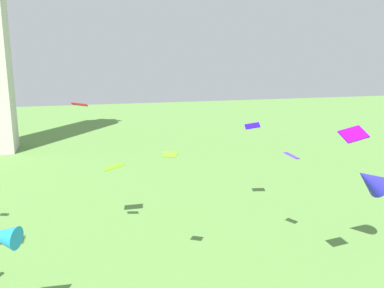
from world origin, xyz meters
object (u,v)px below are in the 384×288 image
Objects in this scene: kite_flying_1 at (1,236)px; kite_flying_2 at (370,180)px; kite_flying_3 at (170,155)px; kite_flying_5 at (114,167)px; kite_flying_9 at (252,126)px; kite_flying_6 at (80,104)px; kite_flying_0 at (292,156)px; kite_flying_4 at (354,134)px.

kite_flying_2 is (22.67, 1.55, 0.25)m from kite_flying_1.
kite_flying_1 is 9.61m from kite_flying_3.
kite_flying_9 is (11.88, -0.60, 2.88)m from kite_flying_5.
kite_flying_6 is at bearing 175.94° from kite_flying_1.
kite_flying_5 is at bearing 72.19° from kite_flying_6.
kite_flying_9 reaches higher than kite_flying_0.
kite_flying_3 reaches higher than kite_flying_0.
kite_flying_0 is at bearing 89.88° from kite_flying_4.
kite_flying_9 is (14.41, 3.96, -2.71)m from kite_flying_6.
kite_flying_4 reaches higher than kite_flying_2.
kite_flying_6 reaches higher than kite_flying_0.
kite_flying_6 is at bearing 34.67° from kite_flying_9.
kite_flying_0 is 0.59× the size of kite_flying_1.
kite_flying_5 is (-2.25, 9.63, -3.04)m from kite_flying_3.
kite_flying_0 is 0.83× the size of kite_flying_9.
kite_flying_2 reaches higher than kite_flying_5.
kite_flying_4 reaches higher than kite_flying_1.
kite_flying_3 is at bearing 113.83° from kite_flying_5.
kite_flying_4 reaches higher than kite_flying_3.
kite_flying_5 is 12.24m from kite_flying_9.
kite_flying_3 reaches higher than kite_flying_1.
kite_flying_9 is at bearing -157.30° from kite_flying_2.
kite_flying_0 is at bearing -113.33° from kite_flying_2.
kite_flying_2 is 1.56× the size of kite_flying_5.
kite_flying_3 is (-13.78, 0.69, 2.60)m from kite_flying_2.
kite_flying_0 is 0.69× the size of kite_flying_5.
kite_flying_4 is at bearing -52.27° from kite_flying_2.
kite_flying_4 reaches higher than kite_flying_5.
kite_flying_9 reaches higher than kite_flying_5.
kite_flying_2 is at bearing 119.22° from kite_flying_1.
kite_flying_4 is at bearing 106.52° from kite_flying_9.
kite_flying_6 reaches higher than kite_flying_4.
kite_flying_4 is (0.07, -5.83, 2.52)m from kite_flying_0.
kite_flying_2 reaches higher than kite_flying_1.
kite_flying_6 reaches higher than kite_flying_5.
kite_flying_1 is 0.75× the size of kite_flying_2.
kite_flying_4 is at bearing 139.24° from kite_flying_5.
kite_flying_6 reaches higher than kite_flying_2.
kite_flying_0 is at bearing 154.18° from kite_flying_5.
kite_flying_0 reaches higher than kite_flying_1.
kite_flying_4 is 1.03× the size of kite_flying_9.
kite_flying_0 is at bearing 103.88° from kite_flying_9.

